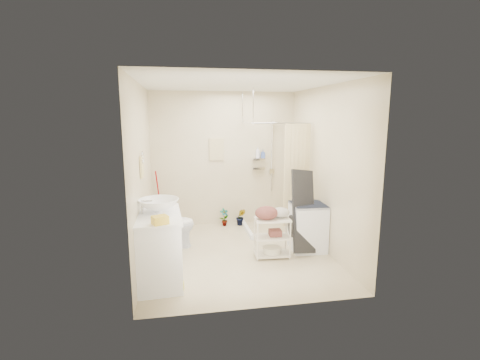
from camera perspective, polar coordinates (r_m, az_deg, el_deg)
The scene contains 23 objects.
floor at distance 5.61m, azimuth -0.35°, elevation -11.95°, with size 3.20×3.20×0.00m, color beige.
ceiling at distance 5.20m, azimuth -0.39°, elevation 15.54°, with size 2.80×3.20×0.04m, color silver.
wall_back at distance 6.82m, azimuth -2.61°, elevation 3.40°, with size 2.80×0.04×2.60m, color beige.
wall_front at distance 3.71m, azimuth 3.74°, elevation -2.67°, with size 2.80×0.04×2.60m, color beige.
wall_left at distance 5.21m, azimuth -15.74°, elevation 0.79°, with size 0.04×3.20×2.60m, color beige.
wall_right at distance 5.65m, azimuth 13.77°, elevation 1.62°, with size 0.04×3.20×2.60m, color beige.
vanity at distance 4.72m, azimuth -13.12°, elevation -10.77°, with size 0.58×1.03×0.90m, color white.
sink at distance 4.64m, azimuth -13.19°, elevation -4.12°, with size 0.52×0.52×0.18m, color white.
counter_basket at distance 4.16m, azimuth -12.99°, elevation -6.40°, with size 0.18×0.14×0.10m, color yellow.
floor_basket at distance 4.56m, azimuth -10.55°, elevation -16.73°, with size 0.27×0.21×0.14m, color yellow.
toilet at distance 5.87m, azimuth -11.31°, elevation -7.12°, with size 0.43×0.76×0.77m, color white.
mop at distance 6.82m, azimuth -13.44°, elevation -3.17°, with size 0.11×0.11×1.13m, color #9D0307, non-canonical shape.
potted_plant_a at distance 6.88m, azimuth -2.60°, elevation -6.11°, with size 0.18×0.13×0.35m, color brown.
potted_plant_b at distance 6.91m, azimuth 0.13°, elevation -6.08°, with size 0.19×0.15×0.34m, color brown.
hanging_towel at distance 6.76m, azimuth -3.87°, elevation 5.03°, with size 0.28×0.03×0.42m, color beige.
towel_ring at distance 4.98m, azimuth -15.83°, elevation 2.34°, with size 0.04×0.22×0.34m, color #EAD589, non-canonical shape.
tp_holder at distance 5.38m, azimuth -14.95°, elevation -5.21°, with size 0.08×0.12×0.14m, color white, non-canonical shape.
shower at distance 6.49m, azimuth 5.50°, elevation 0.76°, with size 1.10×1.10×2.10m, color white, non-canonical shape.
shampoo_bottle_a at distance 6.85m, azimuth 2.92°, elevation 4.54°, with size 0.09×0.09×0.23m, color silver.
shampoo_bottle_b at distance 6.86m, azimuth 3.79°, elevation 4.30°, with size 0.08×0.08×0.17m, color #3A5097.
washing_machine at distance 5.75m, azimuth 11.04°, elevation -7.54°, with size 0.52×0.54×0.76m, color silver.
laundry_rack at distance 5.39m, azimuth 5.30°, elevation -8.80°, with size 0.53×0.31×0.73m, color beige, non-canonical shape.
ironing_board at distance 5.54m, azimuth 10.36°, elevation -5.02°, with size 0.38×0.11×1.36m, color black, non-canonical shape.
Camera 1 is at (-0.86, -5.11, 2.15)m, focal length 26.00 mm.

